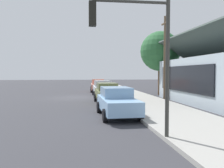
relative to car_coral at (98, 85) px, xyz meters
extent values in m
plane|color=#38383D|center=(6.97, -2.83, -0.81)|extent=(120.00, 120.00, 0.00)
cube|color=#A3A099|center=(6.97, 2.77, -0.73)|extent=(60.00, 4.20, 0.16)
cube|color=#EA8C75|center=(0.10, 0.00, -0.13)|extent=(4.38, 1.91, 0.70)
cube|color=tan|center=(-0.33, 0.02, 0.50)|extent=(2.14, 1.60, 0.56)
cylinder|color=black|center=(1.48, 0.79, -0.48)|extent=(0.67, 0.25, 0.66)
cylinder|color=black|center=(1.40, -0.92, -0.48)|extent=(0.67, 0.25, 0.66)
cylinder|color=black|center=(-1.19, 0.91, -0.48)|extent=(0.67, 0.25, 0.66)
cylinder|color=black|center=(-1.27, -0.79, -0.48)|extent=(0.67, 0.25, 0.66)
cube|color=silver|center=(5.91, 0.03, -0.13)|extent=(4.83, 1.83, 0.70)
cube|color=#A0A2A6|center=(5.43, 0.04, 0.50)|extent=(2.32, 1.60, 0.56)
cylinder|color=black|center=(7.41, 0.92, -0.48)|extent=(0.66, 0.22, 0.66)
cylinder|color=black|center=(7.40, -0.88, -0.48)|extent=(0.66, 0.22, 0.66)
cylinder|color=black|center=(4.43, 0.94, -0.48)|extent=(0.66, 0.22, 0.66)
cylinder|color=black|center=(4.41, -0.86, -0.48)|extent=(0.66, 0.22, 0.66)
cube|color=olive|center=(11.63, -0.12, -0.13)|extent=(4.35, 1.77, 0.70)
cube|color=#61683C|center=(11.20, -0.12, 0.50)|extent=(2.10, 1.54, 0.56)
cylinder|color=black|center=(12.96, 0.76, -0.48)|extent=(0.66, 0.23, 0.66)
cylinder|color=black|center=(12.98, -0.96, -0.48)|extent=(0.66, 0.23, 0.66)
cylinder|color=black|center=(10.28, 0.72, -0.48)|extent=(0.66, 0.23, 0.66)
cylinder|color=black|center=(10.30, -0.99, -0.48)|extent=(0.66, 0.23, 0.66)
cube|color=#8CB7E0|center=(17.32, -0.23, -0.13)|extent=(4.59, 1.89, 0.70)
cube|color=#779CBE|center=(16.86, -0.24, 0.50)|extent=(2.22, 1.61, 0.56)
cylinder|color=black|center=(18.70, 0.70, -0.48)|extent=(0.67, 0.24, 0.66)
cylinder|color=black|center=(18.75, -1.06, -0.48)|extent=(0.67, 0.24, 0.66)
cylinder|color=black|center=(15.89, 0.61, -0.48)|extent=(0.67, 0.24, 0.66)
cylinder|color=black|center=(15.94, -1.15, -0.48)|extent=(0.67, 0.24, 0.66)
cube|color=black|center=(12.67, 5.62, 1.14)|extent=(8.81, 0.08, 1.99)
cube|color=#3F4C47|center=(12.67, 7.41, 3.67)|extent=(11.62, 3.80, 2.12)
cylinder|color=brown|center=(5.30, 6.36, 0.97)|extent=(0.44, 0.44, 3.57)
sphere|color=#2D6638|center=(5.30, 6.36, 3.94)|extent=(4.30, 4.30, 4.30)
cylinder|color=#383833|center=(22.20, 0.77, 1.79)|extent=(0.14, 0.14, 5.20)
cylinder|color=#383833|center=(22.20, -0.53, 3.99)|extent=(0.10, 2.60, 0.10)
cube|color=black|center=(22.20, -1.83, 3.54)|extent=(0.28, 0.24, 0.80)
sphere|color=red|center=(22.05, -1.83, 3.80)|extent=(0.16, 0.16, 0.16)
sphere|color=yellow|center=(22.05, -1.83, 3.54)|extent=(0.16, 0.16, 0.16)
sphere|color=green|center=(22.05, -1.83, 3.28)|extent=(0.16, 0.16, 0.16)
cylinder|color=brown|center=(9.45, 5.37, 2.94)|extent=(0.24, 0.24, 7.50)
cube|color=brown|center=(9.45, 5.37, 6.09)|extent=(1.80, 0.12, 0.12)
cylinder|color=red|center=(5.65, 1.37, -0.38)|extent=(0.22, 0.22, 0.55)
sphere|color=red|center=(5.65, 1.37, -0.03)|extent=(0.18, 0.18, 0.18)
camera|label=1|loc=(30.10, -2.24, 1.59)|focal=37.92mm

